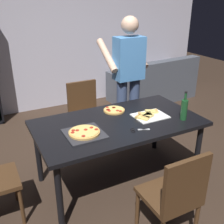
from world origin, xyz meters
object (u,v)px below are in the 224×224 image
at_px(couch, 154,85).
at_px(second_pizza_plain, 114,110).
at_px(chair_near_camera, 175,194).
at_px(dining_table, 118,127).
at_px(wine_bottle, 184,109).
at_px(pepperoni_pizza_on_tray, 84,133).
at_px(kitchen_scissors, 137,130).
at_px(person_serving_pizza, 128,75).
at_px(chair_far_side, 85,110).

bearing_deg(couch, second_pizza_plain, -136.61).
relative_size(chair_near_camera, second_pizza_plain, 3.68).
xyz_separation_m(dining_table, wine_bottle, (0.64, -0.27, 0.19)).
height_order(pepperoni_pizza_on_tray, kitchen_scissors, pepperoni_pizza_on_tray).
height_order(chair_near_camera, kitchen_scissors, chair_near_camera).
xyz_separation_m(chair_near_camera, person_serving_pizza, (0.55, 1.70, 0.49)).
bearing_deg(chair_near_camera, kitchen_scissors, 84.90).
bearing_deg(chair_near_camera, dining_table, 90.00).
distance_m(chair_near_camera, couch, 3.52).
xyz_separation_m(dining_table, kitchen_scissors, (0.06, -0.26, 0.08)).
distance_m(kitchen_scissors, second_pizza_plain, 0.53).
relative_size(chair_far_side, person_serving_pizza, 0.51).
xyz_separation_m(person_serving_pizza, kitchen_scissors, (-0.48, -1.00, -0.24)).
distance_m(chair_near_camera, second_pizza_plain, 1.26).
xyz_separation_m(chair_near_camera, wine_bottle, (0.64, 0.69, 0.36)).
relative_size(chair_near_camera, couch, 0.51).
distance_m(pepperoni_pizza_on_tray, second_pizza_plain, 0.63).
bearing_deg(kitchen_scissors, dining_table, 103.37).
relative_size(pepperoni_pizza_on_tray, kitchen_scissors, 1.84).
bearing_deg(wine_bottle, chair_far_side, 117.46).
bearing_deg(dining_table, chair_near_camera, -90.00).
bearing_deg(chair_far_side, wine_bottle, -62.54).
height_order(chair_near_camera, person_serving_pizza, person_serving_pizza).
bearing_deg(pepperoni_pizza_on_tray, couch, 41.78).
relative_size(chair_near_camera, pepperoni_pizza_on_tray, 2.48).
bearing_deg(couch, chair_near_camera, -122.88).
xyz_separation_m(chair_far_side, couch, (1.91, 1.02, -0.21)).
bearing_deg(second_pizza_plain, person_serving_pizza, 46.02).
distance_m(dining_table, kitchen_scissors, 0.28).
distance_m(chair_near_camera, kitchen_scissors, 0.74).
xyz_separation_m(couch, wine_bottle, (-1.26, -2.26, 0.57)).
xyz_separation_m(person_serving_pizza, wine_bottle, (0.10, -1.02, -0.13)).
bearing_deg(couch, chair_far_side, -151.74).
distance_m(couch, pepperoni_pizza_on_tray, 3.16).
relative_size(person_serving_pizza, second_pizza_plain, 7.16).
bearing_deg(pepperoni_pizza_on_tray, second_pizza_plain, 35.39).
xyz_separation_m(chair_far_side, kitchen_scissors, (0.06, -1.23, 0.24)).
bearing_deg(chair_near_camera, couch, 57.12).
height_order(dining_table, kitchen_scissors, kitchen_scissors).
xyz_separation_m(chair_far_side, wine_bottle, (0.64, -1.24, 0.36)).
relative_size(chair_far_side, kitchen_scissors, 4.56).
bearing_deg(dining_table, wine_bottle, -23.03).
bearing_deg(dining_table, chair_far_side, 90.00).
distance_m(chair_far_side, couch, 2.17).
xyz_separation_m(dining_table, couch, (1.91, 1.99, -0.38)).
bearing_deg(dining_table, person_serving_pizza, 53.67).
bearing_deg(second_pizza_plain, wine_bottle, -44.21).
relative_size(couch, wine_bottle, 5.63).
bearing_deg(person_serving_pizza, second_pizza_plain, -133.98).
height_order(chair_far_side, couch, chair_far_side).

